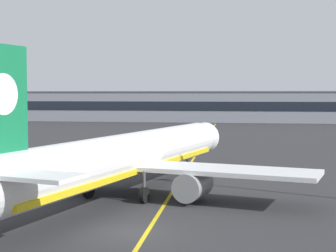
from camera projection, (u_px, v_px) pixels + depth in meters
The scene contains 5 objects.
ground_plane at pixel (134, 233), 32.68m from camera, with size 400.00×400.00×0.00m, color #2D2D30.
taxiway_centreline at pixel (188, 167), 62.26m from camera, with size 0.30×180.00×0.01m, color yellow.
airliner_foreground at pixel (126, 157), 44.07m from camera, with size 32.20×40.94×11.65m.
safety_cone_by_nose_gear at pixel (166, 168), 59.45m from camera, with size 0.44×0.44×0.55m.
terminal_building at pixel (215, 106), 162.10m from camera, with size 143.73×12.40×9.61m.
Camera 1 is at (7.13, -31.47, 8.80)m, focal length 55.26 mm.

